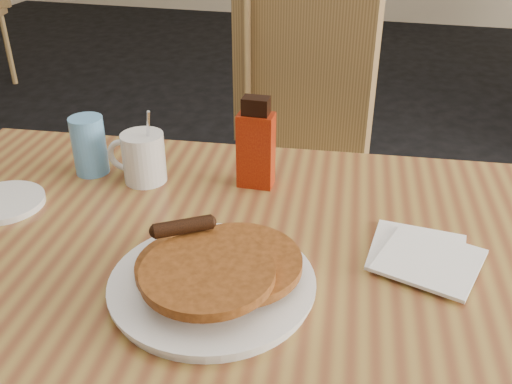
# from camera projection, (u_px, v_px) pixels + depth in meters

# --- Properties ---
(main_table) EXTENTS (1.31, 0.95, 0.75)m
(main_table) POSITION_uv_depth(u_px,v_px,m) (211.00, 269.00, 0.94)
(main_table) COLOR olive
(main_table) RESTS_ON floor
(chair_main_far) EXTENTS (0.57, 0.58, 1.01)m
(chair_main_far) POSITION_uv_depth(u_px,v_px,m) (291.00, 140.00, 1.65)
(chair_main_far) COLOR tan
(chair_main_far) RESTS_ON floor
(pancake_plate) EXTENTS (0.30, 0.30, 0.09)m
(pancake_plate) POSITION_uv_depth(u_px,v_px,m) (213.00, 276.00, 0.82)
(pancake_plate) COLOR white
(pancake_plate) RESTS_ON main_table
(coffee_mug) EXTENTS (0.12, 0.08, 0.15)m
(coffee_mug) POSITION_uv_depth(u_px,v_px,m) (142.00, 157.00, 1.10)
(coffee_mug) COLOR white
(coffee_mug) RESTS_ON main_table
(syrup_bottle) EXTENTS (0.07, 0.04, 0.18)m
(syrup_bottle) POSITION_uv_depth(u_px,v_px,m) (256.00, 146.00, 1.07)
(syrup_bottle) COLOR #750907
(syrup_bottle) RESTS_ON main_table
(napkin_stack) EXTENTS (0.19, 0.20, 0.01)m
(napkin_stack) POSITION_uv_depth(u_px,v_px,m) (423.00, 256.00, 0.89)
(napkin_stack) COLOR white
(napkin_stack) RESTS_ON main_table
(blue_tumbler) EXTENTS (0.08, 0.08, 0.12)m
(blue_tumbler) POSITION_uv_depth(u_px,v_px,m) (89.00, 145.00, 1.13)
(blue_tumbler) COLOR #5FA3E0
(blue_tumbler) RESTS_ON main_table
(side_saucer) EXTENTS (0.19, 0.19, 0.01)m
(side_saucer) POSITION_uv_depth(u_px,v_px,m) (3.00, 202.00, 1.04)
(side_saucer) COLOR white
(side_saucer) RESTS_ON main_table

